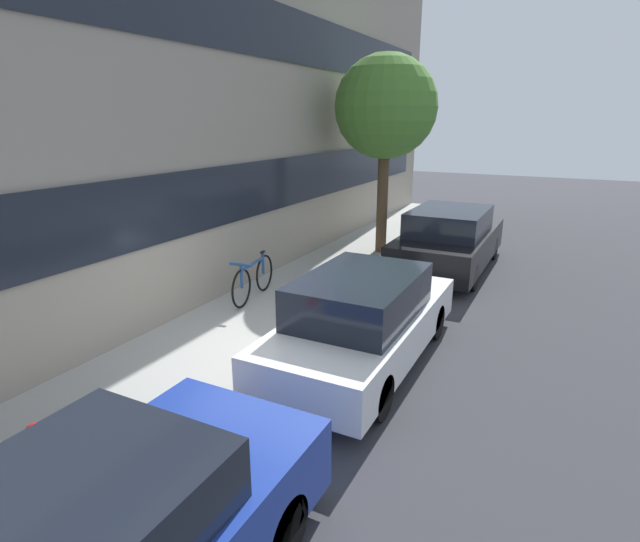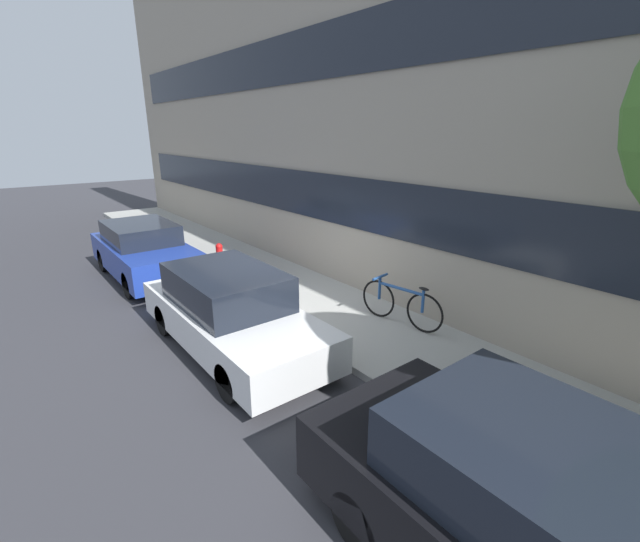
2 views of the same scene
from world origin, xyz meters
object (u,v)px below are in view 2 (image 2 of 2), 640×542
parked_car_blue (144,251)px  fire_hydrant (220,256)px  parked_car_black (565,538)px  bicycle (400,303)px  parked_car_white (231,312)px

parked_car_blue → fire_hydrant: size_ratio=5.82×
parked_car_blue → parked_car_black: size_ratio=0.89×
bicycle → parked_car_blue: bearing=16.2°
parked_car_black → fire_hydrant: bearing=170.0°
parked_car_white → fire_hydrant: (-3.90, 1.63, -0.21)m
parked_car_blue → parked_car_white: parked_car_white is taller
parked_car_black → fire_hydrant: 9.39m
parked_car_black → bicycle: bearing=145.7°
parked_car_white → fire_hydrant: parked_car_white is taller
parked_car_blue → bicycle: bearing=24.7°
parked_car_white → bicycle: parked_car_white is taller
fire_hydrant → parked_car_white: bearing=-22.7°
parked_car_white → fire_hydrant: 4.23m
parked_car_white → parked_car_black: parked_car_black is taller
parked_car_black → parked_car_blue: bearing=180.0°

